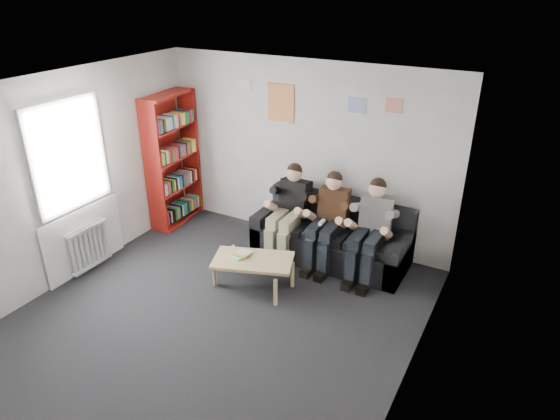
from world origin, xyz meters
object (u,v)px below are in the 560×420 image
at_px(bookshelf, 173,160).
at_px(person_middle, 327,222).
at_px(coffee_table, 253,262).
at_px(person_left, 288,212).
at_px(sofa, 332,238).
at_px(person_right, 370,231).

height_order(bookshelf, person_middle, bookshelf).
bearing_deg(coffee_table, bookshelf, 153.27).
distance_m(coffee_table, person_left, 1.02).
height_order(coffee_table, person_middle, person_middle).
xyz_separation_m(sofa, person_middle, (0.00, -0.20, 0.36)).
xyz_separation_m(bookshelf, coffee_table, (2.11, -1.06, -0.70)).
bearing_deg(bookshelf, sofa, -3.47).
xyz_separation_m(bookshelf, person_left, (2.11, -0.09, -0.39)).
height_order(person_left, person_middle, person_left).
bearing_deg(person_middle, bookshelf, 171.22).
xyz_separation_m(sofa, person_left, (-0.61, -0.20, 0.36)).
bearing_deg(bookshelf, person_left, -8.24).
relative_size(sofa, coffee_table, 2.14).
bearing_deg(coffee_table, person_left, 89.97).
height_order(sofa, person_right, person_right).
height_order(sofa, person_left, person_left).
bearing_deg(person_left, sofa, 20.58).
distance_m(sofa, bookshelf, 2.82).
xyz_separation_m(sofa, bookshelf, (-2.72, -0.11, 0.75)).
bearing_deg(bookshelf, coffee_table, -32.58).
height_order(bookshelf, coffee_table, bookshelf).
height_order(person_left, person_right, person_right).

